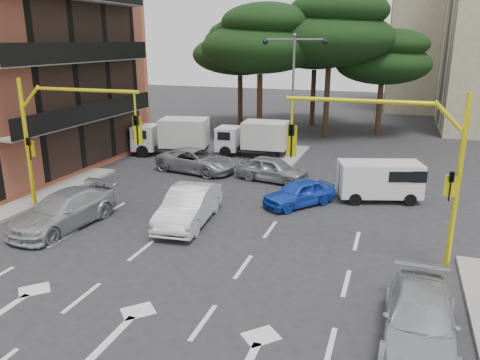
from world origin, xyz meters
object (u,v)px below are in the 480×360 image
at_px(car_silver_wagon, 64,210).
at_px(car_silver_cross_a, 197,161).
at_px(signal_mast_right, 401,155).
at_px(signal_mast_left, 59,130).
at_px(street_lamp_center, 293,74).
at_px(car_white_hatch, 189,206).
at_px(van_white, 379,181).
at_px(car_silver_parked, 420,320).
at_px(box_truck_b, 253,139).
at_px(box_truck_a, 171,137).
at_px(car_silver_cross_b, 273,169).
at_px(car_blue_compact, 299,193).

distance_m(car_silver_wagon, car_silver_cross_a, 9.79).
distance_m(signal_mast_right, signal_mast_left, 13.61).
bearing_deg(street_lamp_center, car_white_hatch, -96.45).
height_order(car_white_hatch, van_white, van_white).
distance_m(car_silver_wagon, van_white, 14.49).
height_order(car_white_hatch, car_silver_parked, car_white_hatch).
bearing_deg(car_white_hatch, car_silver_wagon, -162.46).
bearing_deg(box_truck_b, signal_mast_right, -149.53).
bearing_deg(car_silver_cross_a, car_white_hatch, -148.19).
distance_m(car_silver_parked, box_truck_a, 22.59).
bearing_deg(car_silver_wagon, box_truck_a, 103.13).
distance_m(street_lamp_center, car_silver_wagon, 16.88).
xyz_separation_m(signal_mast_left, box_truck_a, (-1.01, 12.01, -2.63)).
bearing_deg(car_silver_cross_a, car_silver_cross_b, -84.70).
height_order(signal_mast_right, car_silver_cross_b, signal_mast_right).
bearing_deg(box_truck_a, van_white, -121.48).
bearing_deg(car_silver_wagon, car_silver_parked, -8.22).
bearing_deg(street_lamp_center, signal_mast_right, -64.09).
xyz_separation_m(signal_mast_right, car_silver_cross_b, (-6.53, 8.28, -3.20)).
relative_size(car_silver_parked, box_truck_b, 0.92).
xyz_separation_m(signal_mast_right, car_silver_cross_a, (-11.29, 8.68, -3.21)).
bearing_deg(car_white_hatch, signal_mast_left, -174.19).
xyz_separation_m(signal_mast_left, car_silver_parked, (14.40, -4.49, -3.24)).
distance_m(signal_mast_left, van_white, 14.80).
bearing_deg(car_white_hatch, car_silver_parked, -37.35).
xyz_separation_m(signal_mast_right, van_white, (-0.81, 6.84, -2.92)).
height_order(signal_mast_right, box_truck_a, signal_mast_right).
distance_m(street_lamp_center, van_white, 10.35).
bearing_deg(signal_mast_right, car_blue_compact, 131.87).
relative_size(car_blue_compact, van_white, 0.94).
xyz_separation_m(car_silver_cross_a, van_white, (10.47, -1.84, 0.29)).
bearing_deg(car_blue_compact, street_lamp_center, 144.23).
bearing_deg(car_white_hatch, signal_mast_right, -13.24).
bearing_deg(signal_mast_left, car_silver_cross_a, 75.01).
bearing_deg(car_white_hatch, car_silver_cross_b, 70.71).
xyz_separation_m(signal_mast_left, box_truck_b, (4.27, 13.51, -2.70)).
height_order(street_lamp_center, car_white_hatch, street_lamp_center).
distance_m(signal_mast_right, car_silver_wagon, 13.44).
relative_size(signal_mast_right, box_truck_a, 1.18).
bearing_deg(box_truck_a, box_truck_b, -85.12).
xyz_separation_m(car_silver_cross_b, van_white, (5.72, -1.44, 0.28)).
bearing_deg(signal_mast_left, car_silver_cross_b, 49.47).
bearing_deg(car_silver_cross_a, car_silver_parked, -127.35).
xyz_separation_m(street_lamp_center, car_silver_cross_a, (-4.48, -5.33, -4.75)).
bearing_deg(car_silver_cross_b, car_white_hatch, 176.71).
xyz_separation_m(signal_mast_left, street_lamp_center, (6.80, 14.01, 1.54)).
bearing_deg(car_silver_wagon, box_truck_b, 81.79).
bearing_deg(van_white, car_silver_cross_b, -121.61).
relative_size(car_blue_compact, car_silver_cross_a, 0.74).
relative_size(signal_mast_right, signal_mast_left, 1.00).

